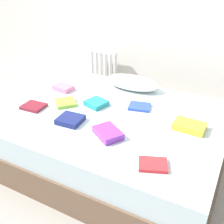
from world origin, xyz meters
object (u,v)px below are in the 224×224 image
at_px(textbook_purple, 108,133).
at_px(textbook_red, 153,165).
at_px(radiator, 103,70).
at_px(textbook_pink, 63,88).
at_px(pillow, 132,83).
at_px(textbook_blue, 140,107).
at_px(textbook_teal, 96,103).
at_px(textbook_yellow, 189,126).
at_px(textbook_navy, 70,120).
at_px(textbook_maroon, 34,106).
at_px(textbook_lime, 66,103).
at_px(bed, 109,136).

xyz_separation_m(textbook_purple, textbook_red, (0.43, -0.17, -0.01)).
relative_size(radiator, textbook_pink, 2.78).
distance_m(pillow, textbook_purple, 0.91).
relative_size(textbook_blue, textbook_teal, 1.08).
bearing_deg(textbook_pink, textbook_purple, -26.67).
height_order(pillow, textbook_red, pillow).
relative_size(radiator, textbook_purple, 2.37).
height_order(textbook_yellow, textbook_navy, textbook_yellow).
height_order(textbook_blue, textbook_pink, textbook_pink).
relative_size(radiator, textbook_red, 2.88).
relative_size(pillow, textbook_maroon, 2.91).
height_order(textbook_purple, textbook_red, textbook_purple).
bearing_deg(textbook_purple, textbook_red, 10.40).
relative_size(textbook_blue, textbook_yellow, 0.78).
bearing_deg(textbook_lime, textbook_red, 20.49).
xyz_separation_m(radiator, textbook_blue, (0.94, -0.99, 0.13)).
bearing_deg(pillow, bed, -86.32).
height_order(textbook_yellow, textbook_red, textbook_yellow).
relative_size(bed, textbook_lime, 10.87).
distance_m(bed, textbook_pink, 0.73).
relative_size(textbook_red, textbook_pink, 0.97).
bearing_deg(pillow, textbook_yellow, -34.83).
xyz_separation_m(textbook_blue, textbook_yellow, (0.49, -0.15, 0.01)).
distance_m(textbook_yellow, textbook_red, 0.56).
bearing_deg(textbook_purple, textbook_blue, 118.27).
bearing_deg(textbook_red, textbook_maroon, 146.48).
xyz_separation_m(textbook_pink, textbook_teal, (0.47, -0.14, -0.00)).
height_order(radiator, textbook_red, radiator).
height_order(bed, radiator, radiator).
xyz_separation_m(bed, textbook_navy, (-0.21, -0.29, 0.27)).
distance_m(bed, textbook_teal, 0.33).
xyz_separation_m(textbook_purple, textbook_navy, (-0.37, 0.03, -0.00)).
xyz_separation_m(pillow, textbook_blue, (0.24, -0.35, -0.06)).
bearing_deg(textbook_pink, pillow, 37.08).
height_order(textbook_yellow, textbook_teal, textbook_yellow).
distance_m(radiator, textbook_navy, 1.59).
height_order(textbook_red, textbook_lime, textbook_lime).
distance_m(textbook_red, textbook_pink, 1.41).
height_order(textbook_blue, textbook_maroon, textbook_maroon).
distance_m(pillow, textbook_yellow, 0.88).
distance_m(radiator, pillow, 0.97).
height_order(radiator, textbook_purple, radiator).
xyz_separation_m(textbook_maroon, textbook_yellow, (1.33, 0.30, 0.01)).
height_order(textbook_purple, textbook_pink, textbook_purple).
relative_size(bed, radiator, 3.75).
height_order(textbook_pink, textbook_teal, textbook_pink).
relative_size(textbook_blue, textbook_pink, 0.99).
bearing_deg(radiator, bed, -58.45).
xyz_separation_m(textbook_maroon, textbook_teal, (0.48, 0.30, 0.01)).
bearing_deg(textbook_lime, pillow, 100.74).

